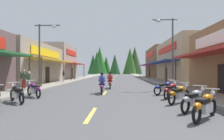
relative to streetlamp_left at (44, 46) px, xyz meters
The scene contains 23 objects.
ground 18.09m from the streetlamp_left, 72.09° to the left, with size 10.81×95.58×0.10m, color #4C4C4F.
sidewalk_left 17.28m from the streetlamp_left, 94.42° to the left, with size 2.68×95.58×0.12m, color gray.
sidewalk_right 21.10m from the streetlamp_left, 54.11° to the left, with size 2.68×95.58×0.12m, color gray.
centerline_dashes 21.01m from the streetlamp_left, 74.75° to the left, with size 0.16×69.82×0.01m.
storefront_left_middle 9.53m from the streetlamp_left, 130.05° to the left, with size 8.76×12.34×4.98m.
storefront_left_far 19.70m from the streetlamp_left, 108.51° to the left, with size 9.09×9.29×6.40m.
storefront_right_middle 21.51m from the streetlamp_left, 34.40° to the left, with size 10.30×13.88×6.15m.
storefront_right_far 32.40m from the streetlamp_left, 56.33° to the left, with size 10.73×13.40×6.79m.
streetlamp_left is the anchor object (origin of this frame).
streetlamp_right 10.97m from the streetlamp_left, ahead, with size 2.19×0.30×6.30m.
motorcycle_parked_right_0 13.35m from the streetlamp_left, 43.20° to the right, with size 1.55×1.62×1.04m.
motorcycle_parked_right_1 12.66m from the streetlamp_left, 38.51° to the right, with size 1.64×1.53×1.04m.
motorcycle_parked_right_2 11.66m from the streetlamp_left, 31.53° to the right, with size 1.60×1.57×1.04m.
motorcycle_parked_right_3 10.96m from the streetlamp_left, 23.56° to the right, with size 1.33×1.80×1.04m.
motorcycle_parked_right_4 10.54m from the streetlamp_left, 15.32° to the right, with size 1.90×1.17×1.04m.
motorcycle_parked_left_2 6.89m from the streetlamp_left, 79.00° to the right, with size 1.63×1.54×1.04m.
motorcycle_parked_left_3 5.29m from the streetlamp_left, 74.58° to the right, with size 1.61×1.55×1.04m.
rider_cruising_lead 6.45m from the streetlamp_left, 22.27° to the right, with size 0.60×2.14×1.57m.
rider_cruising_trailing 6.59m from the streetlamp_left, 14.82° to the left, with size 0.60×2.14×1.57m.
pedestrian_by_shop 3.21m from the streetlamp_left, behind, with size 0.56×0.31×1.74m.
pedestrian_browsing 8.78m from the streetlamp_left, 96.12° to the left, with size 0.30×0.57×1.79m.
pedestrian_waiting 3.13m from the streetlamp_left, 118.24° to the right, with size 0.43×0.45×1.60m.
treeline_backdrop 66.17m from the streetlamp_left, 86.35° to the left, with size 25.07×9.58×12.57m.
Camera 1 is at (1.08, 0.85, 1.69)m, focal length 28.77 mm.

